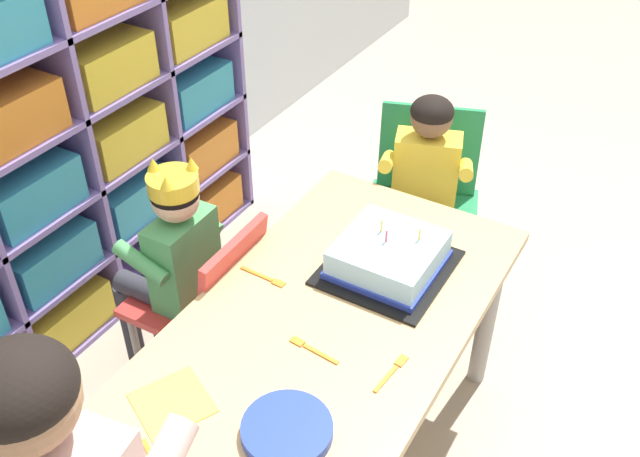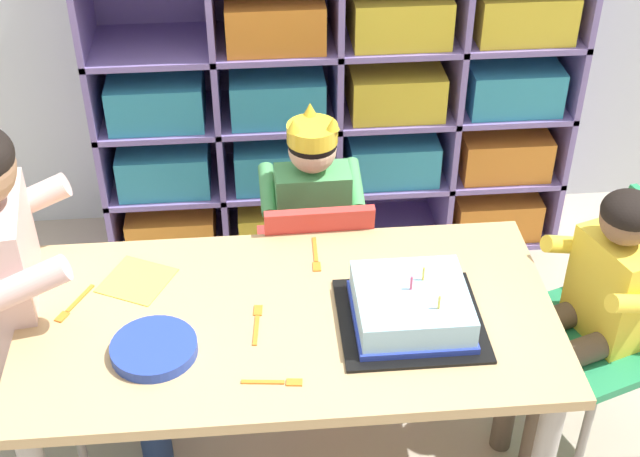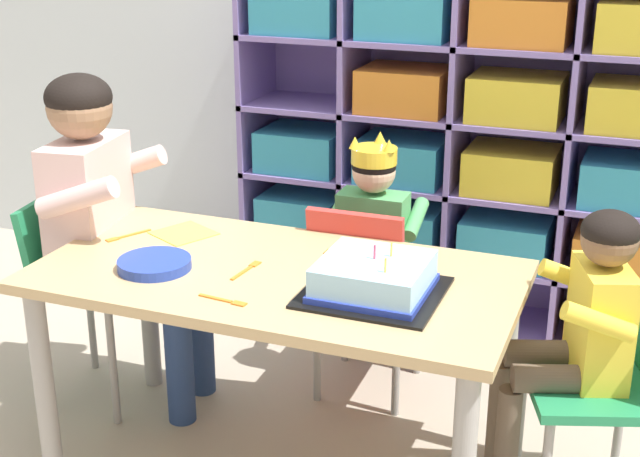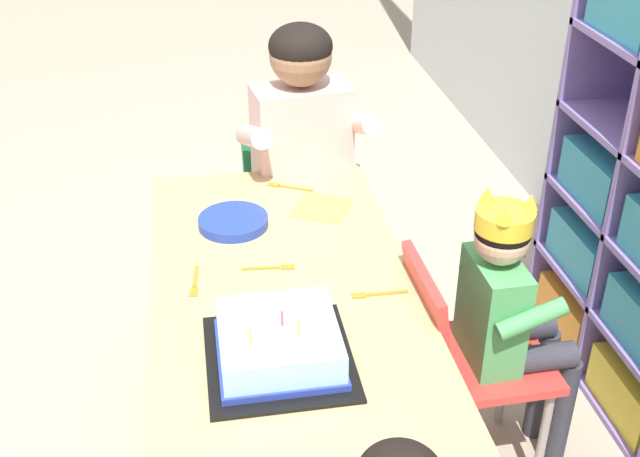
{
  "view_description": "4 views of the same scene",
  "coord_description": "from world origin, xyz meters",
  "views": [
    {
      "loc": [
        -1.08,
        -0.64,
        1.85
      ],
      "look_at": [
        0.06,
        0.04,
        0.84
      ],
      "focal_mm": 40.5,
      "sensor_mm": 36.0,
      "label": 1
    },
    {
      "loc": [
        -0.06,
        -1.57,
        1.99
      ],
      "look_at": [
        0.08,
        0.09,
        0.77
      ],
      "focal_mm": 50.05,
      "sensor_mm": 36.0,
      "label": 2
    },
    {
      "loc": [
        0.88,
        -1.96,
        1.5
      ],
      "look_at": [
        0.11,
        0.03,
        0.72
      ],
      "focal_mm": 50.11,
      "sensor_mm": 36.0,
      "label": 3
    },
    {
      "loc": [
        1.6,
        -0.18,
        1.71
      ],
      "look_at": [
        0.15,
        0.07,
        0.83
      ],
      "focal_mm": 44.49,
      "sensor_mm": 36.0,
      "label": 4
    }
  ],
  "objects": [
    {
      "name": "classroom_chair_adult_side",
      "position": [
        -0.72,
        0.14,
        0.42
      ],
      "size": [
        0.35,
        0.4,
        0.66
      ],
      "rotation": [
        0.0,
        0.0,
        1.71
      ],
      "color": "#238451",
      "rests_on": "ground"
    },
    {
      "name": "guest_at_table_side",
      "position": [
        0.76,
        0.06,
        0.54
      ],
      "size": [
        0.34,
        0.34,
        0.83
      ],
      "rotation": [
        0.0,
        0.0,
        -1.23
      ],
      "color": "yellow",
      "rests_on": "ground"
    },
    {
      "name": "birthday_cake_on_tray",
      "position": [
        0.28,
        -0.05,
        0.63
      ],
      "size": [
        0.33,
        0.31,
        0.13
      ],
      "color": "black",
      "rests_on": "activity_table"
    },
    {
      "name": "classroom_chair_blue",
      "position": [
        0.1,
        0.44,
        0.39
      ],
      "size": [
        0.32,
        0.37,
        0.66
      ],
      "rotation": [
        0.0,
        0.0,
        3.16
      ],
      "color": "red",
      "rests_on": "ground"
    },
    {
      "name": "classroom_chair_guest_side",
      "position": [
        0.87,
        0.09,
        0.43
      ],
      "size": [
        0.45,
        0.46,
        0.72
      ],
      "rotation": [
        0.0,
        0.0,
        -1.23
      ],
      "color": "#238451",
      "rests_on": "ground"
    },
    {
      "name": "fork_beside_plate_stack",
      "position": [
        -0.04,
        -0.22,
        0.59
      ],
      "size": [
        0.13,
        0.03,
        0.0
      ],
      "rotation": [
        0.0,
        0.0,
        3.04
      ],
      "color": "orange",
      "rests_on": "activity_table"
    },
    {
      "name": "paper_plate_stack",
      "position": [
        -0.3,
        -0.1,
        0.6
      ],
      "size": [
        0.19,
        0.19,
        0.03
      ],
      "primitive_type": "cylinder",
      "color": "#233DA3",
      "rests_on": "activity_table"
    },
    {
      "name": "fork_scattered_mid_table",
      "position": [
        -0.51,
        0.08,
        0.59
      ],
      "size": [
        0.08,
        0.13,
        0.0
      ],
      "rotation": [
        0.0,
        0.0,
        1.09
      ],
      "color": "orange",
      "rests_on": "activity_table"
    },
    {
      "name": "activity_table",
      "position": [
        0.0,
        0.0,
        0.51
      ],
      "size": [
        1.26,
        0.65,
        0.59
      ],
      "color": "tan",
      "rests_on": "ground"
    },
    {
      "name": "storage_cubby_shelf",
      "position": [
        0.24,
        1.11,
        0.64
      ],
      "size": [
        1.6,
        0.34,
        1.31
      ],
      "color": "#7F6BB2",
      "rests_on": "ground"
    },
    {
      "name": "fork_near_cake_tray",
      "position": [
        -0.07,
        -0.02,
        0.59
      ],
      "size": [
        0.03,
        0.14,
        0.0
      ],
      "rotation": [
        0.0,
        0.0,
        4.62
      ],
      "color": "orange",
      "rests_on": "activity_table"
    },
    {
      "name": "adult_helper_seated",
      "position": [
        -0.62,
        0.16,
        0.64
      ],
      "size": [
        0.45,
        0.43,
        1.04
      ],
      "rotation": [
        0.0,
        0.0,
        1.71
      ],
      "color": "beige",
      "rests_on": "ground"
    },
    {
      "name": "fork_near_child_seat",
      "position": [
        0.08,
        0.22,
        0.59
      ],
      "size": [
        0.02,
        0.14,
        0.0
      ],
      "rotation": [
        0.0,
        0.0,
        1.55
      ],
      "color": "orange",
      "rests_on": "activity_table"
    },
    {
      "name": "child_with_crown",
      "position": [
        0.1,
        0.56,
        0.53
      ],
      "size": [
        0.3,
        0.31,
        0.84
      ],
      "rotation": [
        0.0,
        0.0,
        3.16
      ],
      "color": "#4C9E5B",
      "rests_on": "ground"
    },
    {
      "name": "paper_napkin_square",
      "position": [
        -0.36,
        0.16,
        0.59
      ],
      "size": [
        0.2,
        0.2,
        0.0
      ],
      "primitive_type": "cube",
      "rotation": [
        0.0,
        0.0,
        -0.46
      ],
      "color": "#F4DB4C",
      "rests_on": "activity_table"
    }
  ]
}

